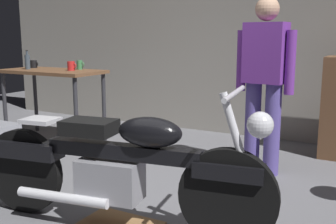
% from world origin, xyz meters
% --- Properties ---
extents(ground_plane, '(12.00, 12.00, 0.00)m').
position_xyz_m(ground_plane, '(0.00, 0.00, 0.00)').
color(ground_plane, slate).
extents(back_wall, '(8.00, 0.12, 3.10)m').
position_xyz_m(back_wall, '(0.00, 2.80, 1.55)').
color(back_wall, gray).
rests_on(back_wall, ground_plane).
extents(workbench, '(1.30, 0.64, 0.90)m').
position_xyz_m(workbench, '(-1.94, 1.34, 0.79)').
color(workbench, brown).
rests_on(workbench, ground_plane).
extents(motorcycle, '(2.17, 0.71, 1.00)m').
position_xyz_m(motorcycle, '(0.19, -0.26, 0.45)').
color(motorcycle, black).
rests_on(motorcycle, ground_plane).
extents(person_standing, '(0.57, 0.26, 1.67)m').
position_xyz_m(person_standing, '(0.72, 1.36, 0.93)').
color(person_standing, '#584A9A').
rests_on(person_standing, ground_plane).
extents(mug_red_diner, '(0.13, 0.09, 0.11)m').
position_xyz_m(mug_red_diner, '(-1.66, 1.38, 0.96)').
color(mug_red_diner, red).
rests_on(mug_red_diner, workbench).
extents(mug_black_matte, '(0.12, 0.09, 0.10)m').
position_xyz_m(mug_black_matte, '(-2.37, 1.46, 0.95)').
color(mug_black_matte, black).
rests_on(mug_black_matte, workbench).
extents(mug_green_speckled, '(0.11, 0.07, 0.11)m').
position_xyz_m(mug_green_speckled, '(-1.68, 1.56, 0.96)').
color(mug_green_speckled, '#3D7F4C').
rests_on(mug_green_speckled, workbench).
extents(bottle, '(0.06, 0.06, 0.24)m').
position_xyz_m(bottle, '(-2.27, 1.26, 1.00)').
color(bottle, '#3F4C59').
rests_on(bottle, workbench).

